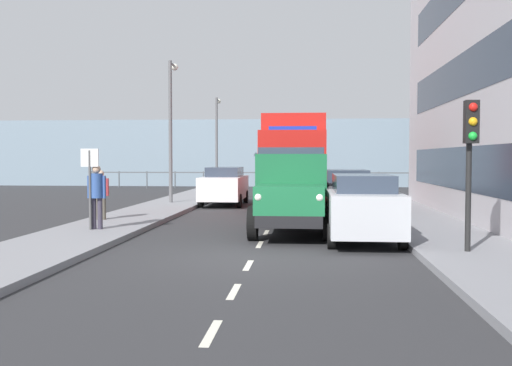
{
  "coord_description": "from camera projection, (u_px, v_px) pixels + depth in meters",
  "views": [
    {
      "loc": [
        -1.16,
        12.45,
        2.15
      ],
      "look_at": [
        0.57,
        -7.33,
        1.29
      ],
      "focal_mm": 40.93,
      "sensor_mm": 36.0,
      "label": 1
    }
  ],
  "objects": [
    {
      "name": "truck_vintage_green",
      "position": [
        291.0,
        192.0,
        16.32
      ],
      "size": [
        2.17,
        5.64,
        2.43
      ],
      "color": "black",
      "rests_on": "ground_plane"
    },
    {
      "name": "seawall_railing",
      "position": [
        290.0,
        176.0,
        39.84
      ],
      "size": [
        28.08,
        0.08,
        1.2
      ],
      "color": "#4C5156",
      "rests_on": "ground_plane"
    },
    {
      "name": "pedestrian_strolling",
      "position": [
        97.0,
        191.0,
        16.29
      ],
      "size": [
        0.53,
        0.34,
        1.8
      ],
      "color": "#383342",
      "rests_on": "sidewalk_right"
    },
    {
      "name": "car_silver_kerbside_near",
      "position": [
        362.0,
        207.0,
        14.94
      ],
      "size": [
        1.83,
        4.39,
        1.72
      ],
      "color": "#B7BABF",
      "rests_on": "ground_plane"
    },
    {
      "name": "ground_plane",
      "position": [
        275.0,
        216.0,
        21.34
      ],
      "size": [
        80.0,
        80.0,
        0.0
      ],
      "primitive_type": "plane",
      "color": "#2D2D30"
    },
    {
      "name": "lamp_post_far",
      "position": [
        217.0,
        134.0,
        38.12
      ],
      "size": [
        0.32,
        1.14,
        5.91
      ],
      "color": "#59595B",
      "rests_on": "sidewalk_right"
    },
    {
      "name": "lamp_post_promenade",
      "position": [
        171.0,
        118.0,
        26.1
      ],
      "size": [
        0.32,
        1.14,
        6.31
      ],
      "color": "#59595B",
      "rests_on": "sidewalk_right"
    },
    {
      "name": "street_sign",
      "position": [
        90.0,
        175.0,
        16.13
      ],
      "size": [
        0.5,
        0.07,
        2.25
      ],
      "color": "#4C4C4C",
      "rests_on": "sidewalk_right"
    },
    {
      "name": "car_black_kerbside_1",
      "position": [
        346.0,
        193.0,
        20.91
      ],
      "size": [
        1.85,
        3.88,
        1.72
      ],
      "color": "black",
      "rests_on": "ground_plane"
    },
    {
      "name": "pedestrian_by_lamp",
      "position": [
        101.0,
        191.0,
        18.79
      ],
      "size": [
        0.53,
        0.34,
        1.6
      ],
      "color": "#4C473D",
      "rests_on": "sidewalk_right"
    },
    {
      "name": "traffic_light_near",
      "position": [
        471.0,
        142.0,
        12.26
      ],
      "size": [
        0.28,
        0.41,
        3.2
      ],
      "color": "black",
      "rests_on": "sidewalk_left"
    },
    {
      "name": "sidewalk_left",
      "position": [
        409.0,
        215.0,
        20.92
      ],
      "size": [
        2.58,
        38.46,
        0.15
      ],
      "primitive_type": "cube",
      "color": "gray",
      "rests_on": "ground_plane"
    },
    {
      "name": "car_white_oppositeside_0",
      "position": [
        224.0,
        185.0,
        26.34
      ],
      "size": [
        1.85,
        4.37,
        1.72
      ],
      "color": "white",
      "rests_on": "ground_plane"
    },
    {
      "name": "sea_horizon",
      "position": [
        292.0,
        153.0,
        43.36
      ],
      "size": [
        80.0,
        0.8,
        5.0
      ],
      "primitive_type": "cube",
      "color": "gray",
      "rests_on": "ground_plane"
    },
    {
      "name": "road_centreline_markings",
      "position": [
        274.0,
        218.0,
        20.69
      ],
      "size": [
        0.12,
        34.55,
        0.01
      ],
      "color": "silver",
      "rests_on": "ground_plane"
    },
    {
      "name": "sidewalk_right",
      "position": [
        147.0,
        213.0,
        21.76
      ],
      "size": [
        2.58,
        38.46,
        0.15
      ],
      "primitive_type": "cube",
      "color": "gray",
      "rests_on": "ground_plane"
    },
    {
      "name": "lorry_cargo_red",
      "position": [
        294.0,
        159.0,
        24.29
      ],
      "size": [
        2.58,
        8.2,
        3.87
      ],
      "color": "red",
      "rests_on": "ground_plane"
    }
  ]
}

